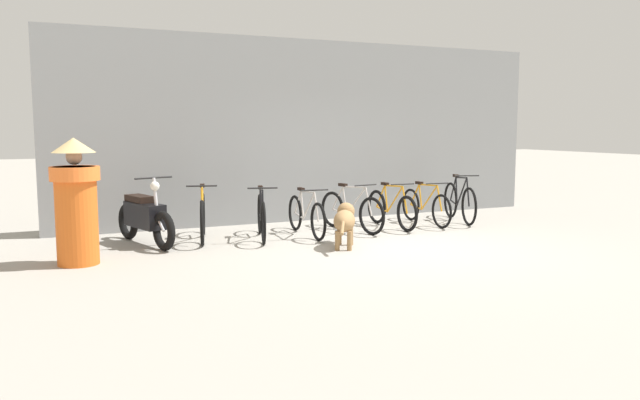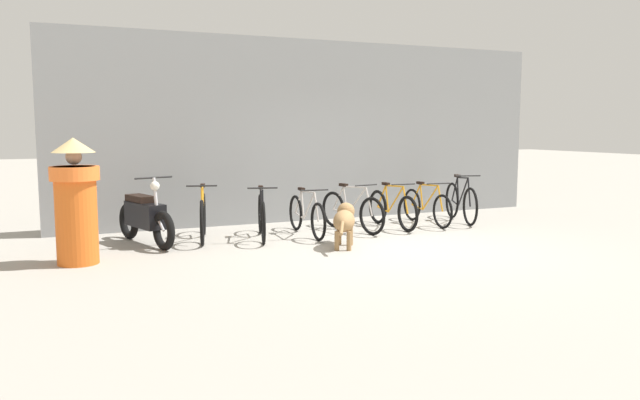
{
  "view_description": "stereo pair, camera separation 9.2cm",
  "coord_description": "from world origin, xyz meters",
  "px_view_note": "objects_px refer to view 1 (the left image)",
  "views": [
    {
      "loc": [
        -4.84,
        -7.84,
        1.78
      ],
      "look_at": [
        -0.87,
        0.87,
        0.65
      ],
      "focal_mm": 35.0,
      "sensor_mm": 36.0,
      "label": 1
    },
    {
      "loc": [
        -4.75,
        -7.88,
        1.78
      ],
      "look_at": [
        -0.87,
        0.87,
        0.65
      ],
      "focal_mm": 35.0,
      "sensor_mm": 36.0,
      "label": 2
    }
  ],
  "objects_px": {
    "bicycle_6": "(459,202)",
    "person_in_robes": "(76,201)",
    "bicycle_0": "(203,217)",
    "stray_dog": "(345,220)",
    "bicycle_3": "(351,211)",
    "bicycle_2": "(306,216)",
    "bicycle_1": "(261,217)",
    "bicycle_4": "(391,209)",
    "motorcycle": "(145,218)",
    "bicycle_5": "(425,206)"
  },
  "relations": [
    {
      "from": "bicycle_0",
      "to": "stray_dog",
      "type": "distance_m",
      "value": 2.27
    },
    {
      "from": "bicycle_0",
      "to": "motorcycle",
      "type": "xyz_separation_m",
      "value": [
        -0.89,
        -0.01,
        0.05
      ]
    },
    {
      "from": "bicycle_5",
      "to": "bicycle_6",
      "type": "relative_size",
      "value": 1.02
    },
    {
      "from": "bicycle_6",
      "to": "person_in_robes",
      "type": "height_order",
      "value": "person_in_robes"
    },
    {
      "from": "bicycle_4",
      "to": "motorcycle",
      "type": "height_order",
      "value": "motorcycle"
    },
    {
      "from": "bicycle_5",
      "to": "motorcycle",
      "type": "height_order",
      "value": "motorcycle"
    },
    {
      "from": "bicycle_6",
      "to": "person_in_robes",
      "type": "distance_m",
      "value": 6.85
    },
    {
      "from": "bicycle_4",
      "to": "bicycle_6",
      "type": "relative_size",
      "value": 1.02
    },
    {
      "from": "bicycle_0",
      "to": "bicycle_3",
      "type": "distance_m",
      "value": 2.54
    },
    {
      "from": "bicycle_6",
      "to": "bicycle_3",
      "type": "bearing_deg",
      "value": -70.98
    },
    {
      "from": "bicycle_2",
      "to": "person_in_robes",
      "type": "height_order",
      "value": "person_in_robes"
    },
    {
      "from": "bicycle_5",
      "to": "stray_dog",
      "type": "height_order",
      "value": "bicycle_5"
    },
    {
      "from": "bicycle_2",
      "to": "person_in_robes",
      "type": "xyz_separation_m",
      "value": [
        -3.55,
        -0.77,
        0.51
      ]
    },
    {
      "from": "bicycle_1",
      "to": "stray_dog",
      "type": "relative_size",
      "value": 1.47
    },
    {
      "from": "bicycle_3",
      "to": "bicycle_4",
      "type": "distance_m",
      "value": 0.81
    },
    {
      "from": "bicycle_2",
      "to": "bicycle_6",
      "type": "distance_m",
      "value": 3.22
    },
    {
      "from": "bicycle_1",
      "to": "bicycle_6",
      "type": "bearing_deg",
      "value": 108.46
    },
    {
      "from": "bicycle_2",
      "to": "person_in_robes",
      "type": "distance_m",
      "value": 3.67
    },
    {
      "from": "bicycle_2",
      "to": "bicycle_6",
      "type": "height_order",
      "value": "bicycle_6"
    },
    {
      "from": "bicycle_1",
      "to": "stray_dog",
      "type": "xyz_separation_m",
      "value": [
        0.92,
        -1.12,
        0.05
      ]
    },
    {
      "from": "bicycle_5",
      "to": "bicycle_6",
      "type": "bearing_deg",
      "value": 92.54
    },
    {
      "from": "bicycle_5",
      "to": "person_in_robes",
      "type": "height_order",
      "value": "person_in_robes"
    },
    {
      "from": "bicycle_6",
      "to": "motorcycle",
      "type": "distance_m",
      "value": 5.76
    },
    {
      "from": "bicycle_2",
      "to": "bicycle_6",
      "type": "bearing_deg",
      "value": 95.99
    },
    {
      "from": "bicycle_4",
      "to": "bicycle_0",
      "type": "bearing_deg",
      "value": -92.92
    },
    {
      "from": "bicycle_0",
      "to": "person_in_robes",
      "type": "height_order",
      "value": "person_in_robes"
    },
    {
      "from": "bicycle_0",
      "to": "motorcycle",
      "type": "distance_m",
      "value": 0.89
    },
    {
      "from": "bicycle_2",
      "to": "bicycle_3",
      "type": "relative_size",
      "value": 1.01
    },
    {
      "from": "stray_dog",
      "to": "bicycle_3",
      "type": "bearing_deg",
      "value": -1.23
    },
    {
      "from": "bicycle_0",
      "to": "bicycle_4",
      "type": "distance_m",
      "value": 3.35
    },
    {
      "from": "bicycle_3",
      "to": "bicycle_5",
      "type": "height_order",
      "value": "bicycle_3"
    },
    {
      "from": "bicycle_4",
      "to": "motorcycle",
      "type": "bearing_deg",
      "value": -92.21
    },
    {
      "from": "bicycle_0",
      "to": "bicycle_6",
      "type": "bearing_deg",
      "value": 103.9
    },
    {
      "from": "bicycle_5",
      "to": "stray_dog",
      "type": "relative_size",
      "value": 1.51
    },
    {
      "from": "bicycle_3",
      "to": "bicycle_2",
      "type": "bearing_deg",
      "value": -95.77
    },
    {
      "from": "bicycle_5",
      "to": "person_in_robes",
      "type": "relative_size",
      "value": 1.01
    },
    {
      "from": "bicycle_4",
      "to": "motorcycle",
      "type": "xyz_separation_m",
      "value": [
        -4.23,
        0.13,
        0.08
      ]
    },
    {
      "from": "bicycle_5",
      "to": "bicycle_4",
      "type": "bearing_deg",
      "value": -83.69
    },
    {
      "from": "bicycle_0",
      "to": "bicycle_5",
      "type": "relative_size",
      "value": 0.98
    },
    {
      "from": "bicycle_2",
      "to": "bicycle_0",
      "type": "bearing_deg",
      "value": -96.37
    },
    {
      "from": "bicycle_4",
      "to": "motorcycle",
      "type": "distance_m",
      "value": 4.23
    },
    {
      "from": "bicycle_2",
      "to": "bicycle_4",
      "type": "height_order",
      "value": "bicycle_4"
    },
    {
      "from": "bicycle_5",
      "to": "bicycle_0",
      "type": "bearing_deg",
      "value": -89.21
    },
    {
      "from": "bicycle_0",
      "to": "bicycle_2",
      "type": "xyz_separation_m",
      "value": [
        1.65,
        -0.26,
        -0.04
      ]
    },
    {
      "from": "bicycle_0",
      "to": "bicycle_6",
      "type": "height_order",
      "value": "bicycle_6"
    },
    {
      "from": "bicycle_4",
      "to": "person_in_robes",
      "type": "relative_size",
      "value": 1.0
    },
    {
      "from": "person_in_robes",
      "to": "motorcycle",
      "type": "bearing_deg",
      "value": -139.89
    },
    {
      "from": "bicycle_1",
      "to": "bicycle_2",
      "type": "distance_m",
      "value": 0.78
    },
    {
      "from": "stray_dog",
      "to": "bicycle_1",
      "type": "bearing_deg",
      "value": 69.48
    },
    {
      "from": "bicycle_5",
      "to": "stray_dog",
      "type": "bearing_deg",
      "value": -58.58
    }
  ]
}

